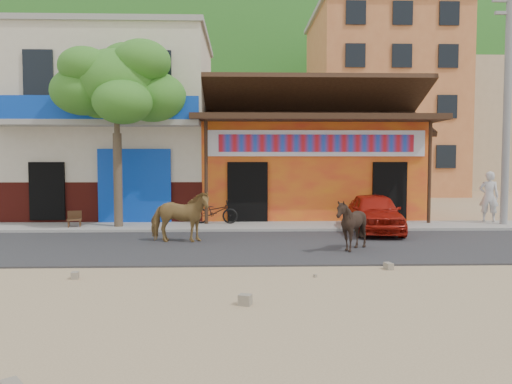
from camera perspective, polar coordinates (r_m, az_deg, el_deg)
ground at (r=10.64m, az=1.78°, el=-8.55°), size 120.00×120.00×0.00m
road at (r=13.09m, az=1.09°, el=-6.17°), size 60.00×5.00×0.04m
sidewalk at (r=16.54m, az=0.47°, el=-3.99°), size 60.00×2.00×0.12m
dance_club at (r=20.56m, az=5.60°, el=2.33°), size 8.00×6.00×3.60m
cafe_building at (r=20.99m, az=-15.27°, el=6.89°), size 7.00×6.00×7.00m
apartment_front at (r=35.91m, az=13.98°, el=9.47°), size 9.00×9.00×12.00m
apartment_rear at (r=44.57m, az=23.10°, el=6.83°), size 8.00×8.00×10.00m
hillside at (r=80.98m, az=-1.37°, el=10.48°), size 100.00×40.00×24.00m
tree at (r=16.68m, az=-15.60°, el=6.48°), size 3.00×3.00×6.00m
utility_pole at (r=18.72m, az=26.77°, el=8.96°), size 0.24×0.24×8.00m
cow_tan at (r=13.61m, az=-8.70°, el=-2.81°), size 1.67×0.82×1.39m
cow_dark at (r=12.41m, az=10.84°, el=-3.73°), size 1.31×1.21×1.26m
red_car at (r=15.82m, az=13.39°, el=-2.30°), size 1.78×3.67×1.21m
scooter at (r=16.92m, az=-4.68°, el=-2.26°), size 1.58×0.70×0.80m
pedestrian at (r=19.14m, az=25.07°, el=-0.48°), size 0.75×0.64×1.76m
cafe_chair_right at (r=17.08m, az=-20.06°, el=-2.18°), size 0.53×0.53×0.94m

